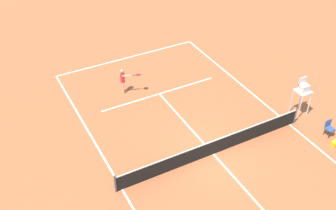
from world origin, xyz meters
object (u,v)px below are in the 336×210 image
Objects in this scene: player_serving at (123,79)px; umpire_chair at (303,91)px; courtside_chair_near at (329,127)px; tennis_ball at (151,105)px.

umpire_chair reaches higher than player_serving.
courtside_chair_near is (-0.08, 2.28, -1.07)m from umpire_chair.
player_serving is 1.80× the size of courtside_chair_near.
tennis_ball is at bearing -43.30° from courtside_chair_near.
player_serving is 25.09× the size of tennis_ball.
player_serving is 12.33m from courtside_chair_near.
umpire_chair is 2.52m from courtside_chair_near.
umpire_chair is 2.54× the size of courtside_chair_near.
player_serving reaches higher than courtside_chair_near.
player_serving is at bearing -39.51° from umpire_chair.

